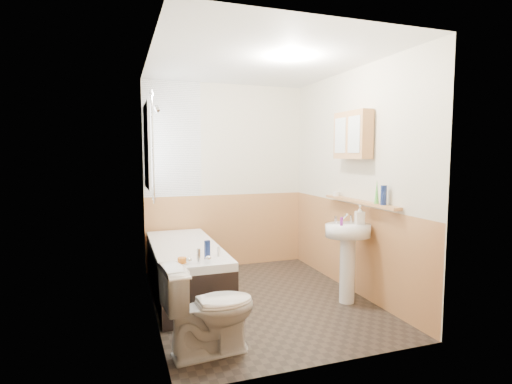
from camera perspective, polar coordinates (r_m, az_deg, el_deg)
floor at (r=4.43m, az=0.66°, el=-15.16°), size 2.80×2.80×0.00m
ceiling at (r=4.25m, az=0.69°, el=18.23°), size 2.80×2.80×0.00m
wall_back at (r=5.50m, az=-4.29°, el=2.22°), size 2.20×0.02×2.50m
wall_front at (r=2.88m, az=10.20°, el=-0.82°), size 2.20×0.02×2.50m
wall_left at (r=3.93m, az=-14.76°, el=0.75°), size 0.02×2.80×2.50m
wall_right at (r=4.65m, az=13.66°, el=1.49°), size 0.02×2.80×2.50m
wainscot_right at (r=4.75m, az=13.23°, el=-7.58°), size 0.01×2.80×1.00m
wainscot_front at (r=3.07m, az=9.75°, el=-14.84°), size 2.20×0.01×1.00m
wainscot_back at (r=5.57m, az=-4.18°, el=-5.51°), size 2.20×0.01×1.00m
tile_cladding_left at (r=3.93m, az=-14.44°, el=0.76°), size 0.01×2.80×2.50m
tile_return_back at (r=5.34m, az=-11.87°, el=7.39°), size 0.75×0.01×1.50m
window at (r=4.87m, az=-15.17°, el=6.33°), size 0.03×0.79×0.99m
bathtub at (r=4.58m, az=-10.07°, el=-10.71°), size 0.70×1.80×0.70m
shower_riser at (r=4.35m, az=-14.38°, el=7.57°), size 0.10×0.08×1.19m
toilet at (r=3.26m, az=-6.63°, el=-16.26°), size 0.77×0.48×0.71m
sink at (r=4.31m, az=12.98°, el=-7.63°), size 0.49×0.39×0.94m
pine_shelf at (r=4.43m, az=14.53°, el=-1.35°), size 0.10×1.27×0.03m
medicine_cabinet at (r=4.49m, az=13.61°, el=7.91°), size 0.14×0.57×0.51m
foam_can at (r=4.08m, az=17.77°, el=-0.43°), size 0.07×0.07×0.19m
green_bottle at (r=4.17m, az=16.86°, el=0.04°), size 0.05×0.05×0.24m
black_jar at (r=4.84m, az=11.33°, el=-0.25°), size 0.09×0.09×0.05m
soap_bottle at (r=4.29m, az=14.59°, el=-3.86°), size 0.14×0.21×0.09m
clear_bottle at (r=4.16m, az=12.12°, el=-4.13°), size 0.03×0.03×0.09m
blue_gel at (r=3.87m, az=-6.98°, el=-8.19°), size 0.06×0.04×0.18m
cream_jar at (r=3.78m, az=-10.51°, el=-9.57°), size 0.10×0.10×0.05m
orange_bottle at (r=3.97m, az=-5.36°, el=-8.45°), size 0.03×0.03×0.09m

